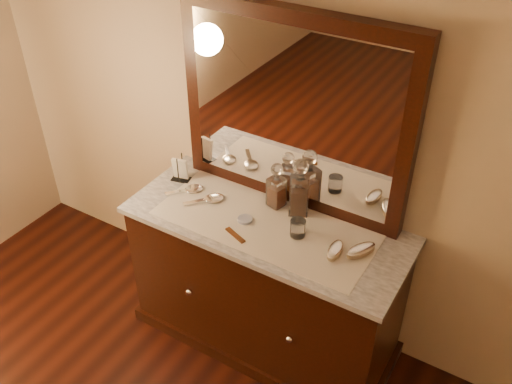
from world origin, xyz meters
The scene contains 18 objects.
dresser_cabinet centered at (0.00, 1.96, 0.41)m, with size 1.40×0.55×0.82m, color black.
dresser_plinth centered at (0.00, 1.96, 0.04)m, with size 1.46×0.59×0.08m, color black.
knob_left centered at (-0.30, 1.67, 0.45)m, with size 0.04×0.04×0.04m, color silver.
knob_right centered at (0.30, 1.67, 0.45)m, with size 0.04×0.04×0.04m, color silver.
marble_top centered at (0.00, 1.96, 0.83)m, with size 1.44×0.59×0.03m, color white.
mirror_frame centered at (0.00, 2.20, 1.35)m, with size 1.20×0.08×1.00m, color black.
mirror_glass centered at (0.00, 2.17, 1.35)m, with size 1.06×0.01×0.86m, color white.
lace_runner centered at (0.00, 1.94, 0.85)m, with size 1.10×0.45×0.00m, color white.
pin_dish centered at (-0.10, 1.91, 0.86)m, with size 0.07×0.07×0.01m, color white.
comb centered at (-0.08, 1.79, 0.86)m, with size 0.13×0.02×0.01m, color brown.
napkin_rack centered at (-0.59, 2.04, 0.91)m, with size 0.11×0.08×0.15m.
decanter_left centered at (-0.03, 2.10, 0.95)m, with size 0.09×0.09×0.25m.
decanter_right centered at (0.10, 2.11, 0.97)m, with size 0.13×0.13×0.31m.
brush_near centered at (0.39, 1.92, 0.87)m, with size 0.08×0.15×0.04m.
brush_far centered at (0.49, 1.98, 0.88)m, with size 0.14×0.17×0.04m.
hand_mirror_outer centered at (-0.48, 1.98, 0.86)m, with size 0.18×0.19×0.02m.
hand_mirror_inner centered at (-0.34, 1.96, 0.86)m, with size 0.18×0.20×0.02m.
tumblers centered at (0.18, 1.95, 0.90)m, with size 0.08×0.08×0.09m.
Camera 1 is at (1.07, 0.08, 2.61)m, focal length 39.22 mm.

